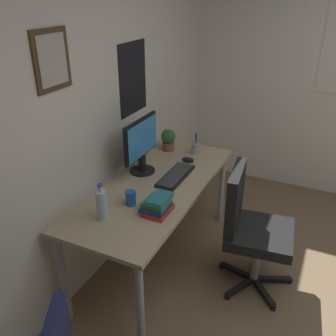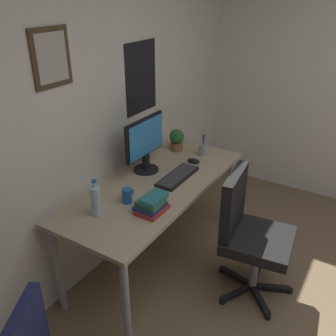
% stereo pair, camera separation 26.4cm
% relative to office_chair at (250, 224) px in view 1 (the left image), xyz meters
% --- Properties ---
extents(wall_back, '(4.40, 0.10, 2.60)m').
position_rel_office_chair_xyz_m(wall_back, '(-0.36, 1.14, 0.77)').
color(wall_back, silver).
rests_on(wall_back, ground_plane).
extents(desk, '(1.68, 0.69, 0.74)m').
position_rel_office_chair_xyz_m(desk, '(-0.09, 0.71, 0.14)').
color(desk, tan).
rests_on(desk, ground_plane).
extents(office_chair, '(0.57, 0.57, 0.95)m').
position_rel_office_chair_xyz_m(office_chair, '(0.00, 0.00, 0.00)').
color(office_chair, black).
rests_on(office_chair, ground_plane).
extents(monitor, '(0.46, 0.20, 0.43)m').
position_rel_office_chair_xyz_m(monitor, '(0.04, 0.90, 0.45)').
color(monitor, black).
rests_on(monitor, desk).
extents(keyboard, '(0.43, 0.15, 0.03)m').
position_rel_office_chair_xyz_m(keyboard, '(0.06, 0.62, 0.23)').
color(keyboard, black).
rests_on(keyboard, desk).
extents(computer_mouse, '(0.06, 0.11, 0.04)m').
position_rel_office_chair_xyz_m(computer_mouse, '(0.36, 0.64, 0.23)').
color(computer_mouse, black).
rests_on(computer_mouse, desk).
extents(water_bottle, '(0.07, 0.07, 0.25)m').
position_rel_office_chair_xyz_m(water_bottle, '(-0.64, 0.80, 0.32)').
color(water_bottle, silver).
rests_on(water_bottle, desk).
extents(coffee_mug_near, '(0.11, 0.07, 0.10)m').
position_rel_office_chair_xyz_m(coffee_mug_near, '(-0.42, 0.73, 0.26)').
color(coffee_mug_near, '#2659B2').
rests_on(coffee_mug_near, desk).
extents(potted_plant, '(0.13, 0.13, 0.20)m').
position_rel_office_chair_xyz_m(potted_plant, '(0.52, 0.89, 0.32)').
color(potted_plant, brown).
rests_on(potted_plant, desk).
extents(pen_cup, '(0.07, 0.07, 0.20)m').
position_rel_office_chair_xyz_m(pen_cup, '(0.54, 0.64, 0.27)').
color(pen_cup, '#9EA0A5').
rests_on(pen_cup, desk).
extents(book_stack_left, '(0.21, 0.17, 0.12)m').
position_rel_office_chair_xyz_m(book_stack_left, '(-0.43, 0.52, 0.27)').
color(book_stack_left, '#B22D28').
rests_on(book_stack_left, desk).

